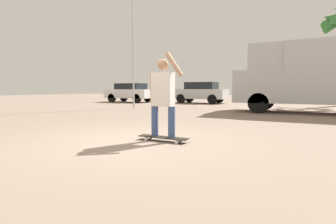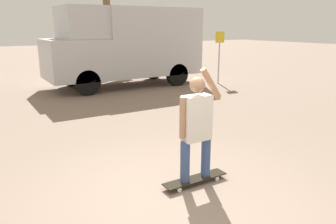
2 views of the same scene
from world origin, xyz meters
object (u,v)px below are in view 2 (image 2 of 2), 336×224
at_px(skateboard, 195,179).
at_px(street_sign, 219,50).
at_px(person_skateboarder, 196,123).
at_px(camper_van, 127,44).

height_order(skateboard, street_sign, street_sign).
relative_size(person_skateboarder, street_sign, 0.80).
relative_size(skateboard, street_sign, 0.50).
relative_size(camper_van, street_sign, 2.82).
xyz_separation_m(camper_van, street_sign, (3.44, -1.48, -0.28)).
bearing_deg(street_sign, camper_van, 156.65).
bearing_deg(street_sign, skateboard, -132.04).
bearing_deg(person_skateboarder, camper_van, 71.96).
distance_m(skateboard, street_sign, 9.25).
bearing_deg(street_sign, person_skateboarder, -132.05).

